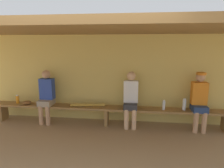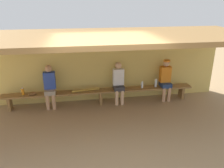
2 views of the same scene
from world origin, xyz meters
TOP-DOWN VIEW (x-y plane):
  - ground_plane at (0.00, 0.00)m, footprint 24.00×24.00m
  - back_wall at (0.00, 2.00)m, footprint 8.00×0.20m
  - dugout_roof at (0.00, 0.70)m, footprint 8.00×2.80m
  - bench at (0.00, 1.55)m, footprint 6.00×0.36m
  - player_in_blue at (-1.53, 1.55)m, footprint 0.34×0.42m
  - player_rightmost at (2.15, 1.55)m, footprint 0.34×0.42m
  - player_middle at (0.59, 1.55)m, footprint 0.34×0.42m
  - water_bottle_green at (-2.34, 1.58)m, footprint 0.08×0.08m
  - water_bottle_clear at (1.36, 1.53)m, footprint 0.07×0.07m
  - water_bottle_blue at (1.82, 1.56)m, footprint 0.08×0.08m
  - baseball_glove_tan at (-2.05, 1.51)m, footprint 0.29×0.25m
  - baseball_bat at (-0.46, 1.55)m, footprint 0.86×0.19m

SIDE VIEW (x-z plane):
  - ground_plane at x=0.00m, z-range 0.00..0.00m
  - bench at x=0.00m, z-range 0.16..0.62m
  - baseball_bat at x=-0.46m, z-range 0.46..0.53m
  - baseball_glove_tan at x=-2.05m, z-range 0.46..0.55m
  - water_bottle_green at x=-2.34m, z-range 0.45..0.68m
  - water_bottle_clear at x=1.36m, z-range 0.45..0.68m
  - water_bottle_blue at x=1.82m, z-range 0.45..0.73m
  - player_in_blue at x=-1.53m, z-range 0.06..1.40m
  - player_middle at x=0.59m, z-range 0.06..1.40m
  - player_rightmost at x=2.15m, z-range 0.07..1.42m
  - back_wall at x=0.00m, z-range 0.00..2.20m
  - dugout_roof at x=0.00m, z-range 2.20..2.32m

